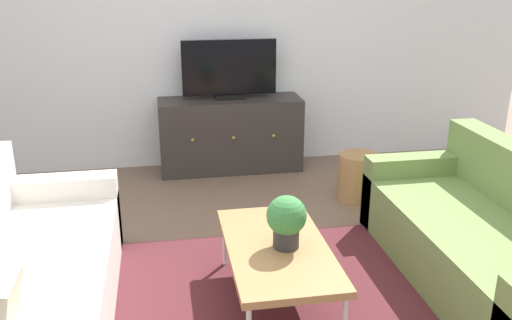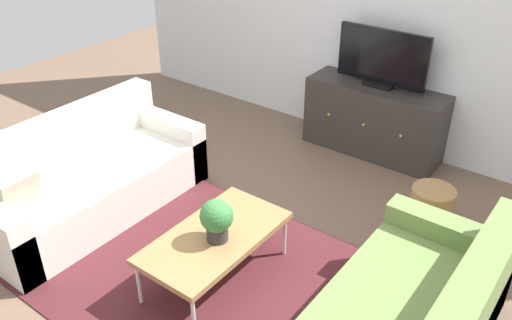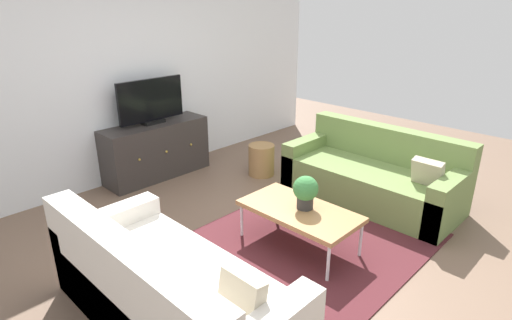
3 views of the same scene
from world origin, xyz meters
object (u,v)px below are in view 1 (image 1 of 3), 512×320
Objects in this scene: couch_left_side at (12,286)px; tv_console at (231,135)px; coffee_table at (277,250)px; wicker_basket at (358,177)px; flat_screen_tv at (229,70)px; potted_plant at (286,219)px; couch_right_side at (495,243)px.

couch_left_side is 2.82m from tv_console.
wicker_basket is at bearing 54.79° from coffee_table.
flat_screen_tv reaches higher than wicker_basket.
potted_plant is 2.42m from tv_console.
couch_left_side is 2.87m from wicker_basket.
wicker_basket reaches higher than coffee_table.
couch_right_side is at bearing -74.80° from wicker_basket.
couch_left_side reaches higher than potted_plant.
potted_plant is at bearing -178.49° from couch_right_side.
couch_left_side is 4.73× the size of wicker_basket.
couch_right_side reaches higher than coffee_table.
tv_console reaches higher than wicker_basket.
potted_plant is (1.52, -0.04, 0.29)m from couch_left_side.
potted_plant is at bearing -89.88° from flat_screen_tv.
tv_console is at bearing -90.00° from flat_screen_tv.
potted_plant is 2.47m from flat_screen_tv.
couch_left_side is at bearing -122.47° from tv_console.
couch_right_side is 6.22× the size of potted_plant.
wicker_basket is (-0.39, 1.43, -0.07)m from couch_right_side.
wicker_basket is (2.49, 1.43, -0.07)m from couch_left_side.
flat_screen_tv reaches higher than potted_plant.
wicker_basket is (0.97, 1.46, -0.36)m from potted_plant.
tv_console is at bearing 57.53° from couch_left_side.
tv_console is at bearing 90.12° from potted_plant.
couch_left_side is 2.92m from flat_screen_tv.
couch_right_side reaches higher than potted_plant.
flat_screen_tv is (1.51, 2.39, 0.72)m from couch_left_side.
tv_console is (0.04, 2.39, -0.01)m from coffee_table.
couch_left_side reaches higher than coffee_table.
tv_console reaches higher than coffee_table.
tv_console is 0.63m from flat_screen_tv.
couch_right_side is at bearing 0.00° from couch_left_side.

